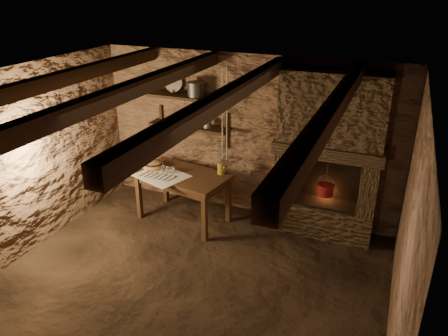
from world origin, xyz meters
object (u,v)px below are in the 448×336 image
at_px(stoneware_jug, 221,163).
at_px(work_table, 183,195).
at_px(red_pot, 326,189).
at_px(iron_stockpot, 196,90).
at_px(wooden_bowl, 153,166).

bearing_deg(stoneware_jug, work_table, -152.89).
distance_m(work_table, stoneware_jug, 0.77).
distance_m(stoneware_jug, red_pot, 1.49).
relative_size(work_table, iron_stockpot, 5.65).
xyz_separation_m(work_table, iron_stockpot, (0.01, 0.50, 1.46)).
xyz_separation_m(wooden_bowl, red_pot, (2.48, 0.36, -0.08)).
height_order(work_table, wooden_bowl, wooden_bowl).
relative_size(stoneware_jug, iron_stockpot, 1.62).
bearing_deg(wooden_bowl, work_table, -1.79).
distance_m(wooden_bowl, iron_stockpot, 1.28).
height_order(stoneware_jug, iron_stockpot, iron_stockpot).
relative_size(work_table, stoneware_jug, 3.49).
relative_size(stoneware_jug, wooden_bowl, 1.24).
relative_size(iron_stockpot, red_pot, 0.47).
bearing_deg(red_pot, wooden_bowl, -171.71).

